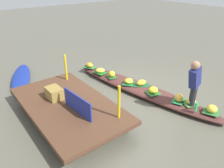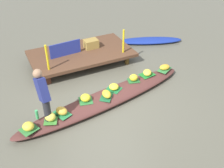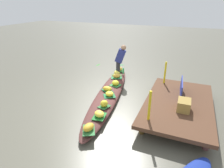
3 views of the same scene
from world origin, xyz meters
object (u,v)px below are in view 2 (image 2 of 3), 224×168
(banana_bunch_6, at_px, (134,78))
(banana_bunch_3, at_px, (114,87))
(banana_bunch_1, at_px, (165,67))
(banana_bunch_4, at_px, (62,111))
(banana_bunch_5, at_px, (107,94))
(vendor_person, at_px, (43,93))
(banana_bunch_2, at_px, (86,98))
(produce_crate, at_px, (91,44))
(water_bottle, at_px, (37,115))
(vendor_boat, at_px, (106,99))
(moored_boat, at_px, (149,41))
(banana_bunch_8, at_px, (147,72))
(banana_bunch_7, at_px, (28,126))
(banana_bunch_0, at_px, (50,117))
(market_banner, at_px, (65,49))

(banana_bunch_6, bearing_deg, banana_bunch_3, -169.62)
(banana_bunch_1, relative_size, banana_bunch_4, 1.07)
(banana_bunch_5, bearing_deg, vendor_person, -175.21)
(banana_bunch_1, distance_m, banana_bunch_2, 2.68)
(produce_crate, bearing_deg, water_bottle, -133.40)
(vendor_boat, bearing_deg, banana_bunch_2, 168.10)
(moored_boat, xyz_separation_m, banana_bunch_8, (-1.48, -2.15, 0.21))
(banana_bunch_2, distance_m, banana_bunch_6, 1.55)
(banana_bunch_3, distance_m, banana_bunch_4, 1.58)
(banana_bunch_5, height_order, banana_bunch_7, banana_bunch_7)
(banana_bunch_2, bearing_deg, banana_bunch_6, 9.59)
(banana_bunch_2, xyz_separation_m, banana_bunch_3, (0.85, 0.13, -0.01))
(moored_boat, bearing_deg, banana_bunch_5, -117.57)
(banana_bunch_3, distance_m, banana_bunch_7, 2.40)
(banana_bunch_8, bearing_deg, banana_bunch_0, -167.37)
(banana_bunch_6, distance_m, banana_bunch_7, 3.08)
(banana_bunch_1, relative_size, market_banner, 0.32)
(banana_bunch_0, distance_m, water_bottle, 0.31)
(vendor_boat, height_order, banana_bunch_7, banana_bunch_7)
(banana_bunch_3, bearing_deg, banana_bunch_0, -166.01)
(banana_bunch_1, height_order, water_bottle, water_bottle)
(market_banner, bearing_deg, banana_bunch_6, -60.86)
(banana_bunch_0, xyz_separation_m, market_banner, (1.20, 2.54, 0.28))
(banana_bunch_2, relative_size, banana_bunch_3, 0.98)
(banana_bunch_3, bearing_deg, banana_bunch_1, 7.68)
(moored_boat, relative_size, banana_bunch_2, 9.53)
(banana_bunch_1, bearing_deg, banana_bunch_7, -169.27)
(banana_bunch_0, relative_size, banana_bunch_5, 0.77)
(banana_bunch_0, distance_m, banana_bunch_6, 2.57)
(banana_bunch_8, bearing_deg, moored_boat, 55.46)
(moored_boat, xyz_separation_m, banana_bunch_2, (-3.51, -2.51, 0.22))
(banana_bunch_0, xyz_separation_m, banana_bunch_2, (0.98, 0.32, -0.01))
(banana_bunch_0, height_order, banana_bunch_1, banana_bunch_0)
(market_banner, bearing_deg, banana_bunch_2, -100.18)
(banana_bunch_6, bearing_deg, market_banner, 123.60)
(banana_bunch_0, bearing_deg, banana_bunch_1, 10.90)
(banana_bunch_2, xyz_separation_m, banana_bunch_8, (2.03, 0.35, -0.02))
(moored_boat, height_order, banana_bunch_1, banana_bunch_1)
(banana_bunch_1, distance_m, banana_bunch_4, 3.39)
(banana_bunch_2, distance_m, banana_bunch_7, 1.54)
(banana_bunch_4, relative_size, market_banner, 0.30)
(banana_bunch_5, distance_m, market_banner, 2.34)
(moored_boat, height_order, vendor_person, vendor_person)
(banana_bunch_0, bearing_deg, banana_bunch_8, 12.63)
(moored_boat, distance_m, water_bottle, 5.44)
(vendor_boat, distance_m, produce_crate, 2.48)
(banana_bunch_6, height_order, banana_bunch_8, banana_bunch_6)
(banana_bunch_3, xyz_separation_m, banana_bunch_7, (-2.33, -0.54, 0.02))
(banana_bunch_1, relative_size, banana_bunch_6, 1.38)
(banana_bunch_5, distance_m, vendor_person, 1.69)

